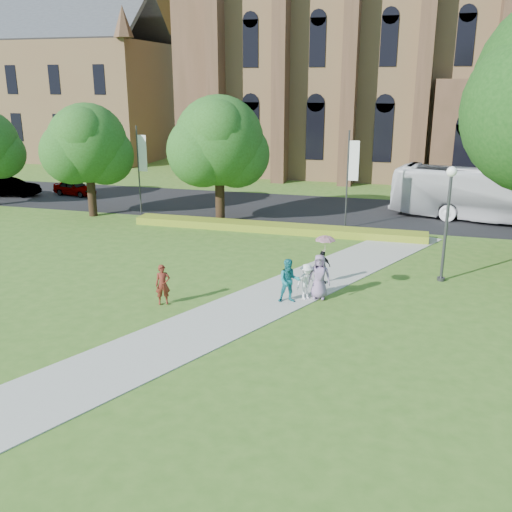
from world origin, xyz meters
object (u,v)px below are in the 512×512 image
(car_0, at_px, (75,188))
(pedestrian_0, at_px, (163,284))
(streetlamp, at_px, (448,210))
(car_1, at_px, (11,187))
(tour_coach, at_px, (492,195))

(car_0, bearing_deg, pedestrian_0, -129.40)
(streetlamp, bearing_deg, pedestrian_0, -150.81)
(car_0, xyz_separation_m, pedestrian_0, (16.76, -19.75, 0.24))
(car_0, height_order, pedestrian_0, pedestrian_0)
(streetlamp, distance_m, pedestrian_0, 12.88)
(car_0, distance_m, car_1, 4.94)
(tour_coach, bearing_deg, car_0, 100.39)
(tour_coach, distance_m, car_1, 35.82)
(pedestrian_0, bearing_deg, streetlamp, 1.89)
(streetlamp, xyz_separation_m, pedestrian_0, (-11.05, -6.17, -2.43))
(tour_coach, height_order, car_0, tour_coach)
(tour_coach, bearing_deg, streetlamp, 177.00)
(streetlamp, relative_size, car_0, 1.45)
(pedestrian_0, bearing_deg, car_0, 103.01)
(car_1, distance_m, pedestrian_0, 27.96)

